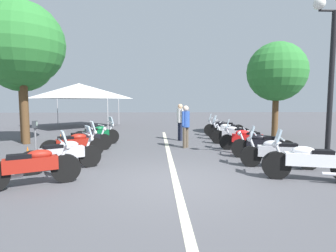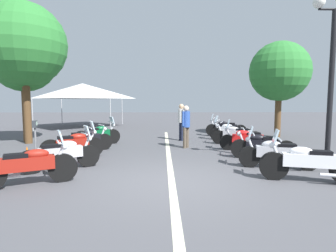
{
  "view_description": "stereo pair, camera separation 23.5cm",
  "coord_description": "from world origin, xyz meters",
  "px_view_note": "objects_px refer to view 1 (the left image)",
  "views": [
    {
      "loc": [
        -6.16,
        0.45,
        1.89
      ],
      "look_at": [
        4.13,
        0.0,
        0.94
      ],
      "focal_mm": 28.48,
      "sensor_mm": 36.0,
      "label": 1
    },
    {
      "loc": [
        -6.16,
        0.21,
        1.89
      ],
      "look_at": [
        4.13,
        0.0,
        0.94
      ],
      "focal_mm": 28.48,
      "sensor_mm": 36.0,
      "label": 2
    }
  ],
  "objects_px": {
    "traffic_cone_1": "(28,157)",
    "parking_meter": "(35,133)",
    "motorcycle_right_row_0": "(310,161)",
    "roadside_tree_1": "(22,44)",
    "street_lamp_twin_globe": "(333,53)",
    "traffic_cone_0": "(61,142)",
    "event_tent": "(79,91)",
    "bystander_0": "(186,123)",
    "motorcycle_left_row_4": "(97,134)",
    "motorcycle_right_row_2": "(263,145)",
    "roadside_tree_2": "(21,59)",
    "roadside_tree_0": "(277,72)",
    "motorcycle_left_row_1": "(63,154)",
    "motorcycle_right_row_1": "(278,152)",
    "motorcycle_left_row_2": "(74,144)",
    "motorcycle_right_row_5": "(229,131)",
    "bystander_1": "(180,119)",
    "motorcycle_right_row_3": "(246,139)",
    "motorcycle_right_row_6": "(223,128)",
    "motorcycle_left_row_3": "(85,140)",
    "motorcycle_right_row_4": "(235,134)",
    "motorcycle_left_row_0": "(33,166)"
  },
  "relations": [
    {
      "from": "motorcycle_right_row_2",
      "to": "traffic_cone_1",
      "type": "height_order",
      "value": "motorcycle_right_row_2"
    },
    {
      "from": "street_lamp_twin_globe",
      "to": "roadside_tree_2",
      "type": "bearing_deg",
      "value": 64.38
    },
    {
      "from": "motorcycle_right_row_1",
      "to": "motorcycle_right_row_5",
      "type": "distance_m",
      "value": 5.44
    },
    {
      "from": "motorcycle_left_row_0",
      "to": "motorcycle_right_row_6",
      "type": "bearing_deg",
      "value": 26.29
    },
    {
      "from": "roadside_tree_1",
      "to": "motorcycle_left_row_4",
      "type": "bearing_deg",
      "value": -98.35
    },
    {
      "from": "motorcycle_right_row_2",
      "to": "roadside_tree_2",
      "type": "xyz_separation_m",
      "value": [
        3.98,
        9.69,
        3.35
      ]
    },
    {
      "from": "street_lamp_twin_globe",
      "to": "bystander_1",
      "type": "distance_m",
      "value": 6.97
    },
    {
      "from": "street_lamp_twin_globe",
      "to": "traffic_cone_1",
      "type": "bearing_deg",
      "value": 87.51
    },
    {
      "from": "motorcycle_right_row_0",
      "to": "motorcycle_right_row_5",
      "type": "height_order",
      "value": "motorcycle_right_row_0"
    },
    {
      "from": "motorcycle_left_row_1",
      "to": "motorcycle_right_row_2",
      "type": "relative_size",
      "value": 0.93
    },
    {
      "from": "motorcycle_right_row_1",
      "to": "motorcycle_right_row_5",
      "type": "bearing_deg",
      "value": -75.72
    },
    {
      "from": "street_lamp_twin_globe",
      "to": "roadside_tree_1",
      "type": "distance_m",
      "value": 11.75
    },
    {
      "from": "traffic_cone_1",
      "to": "event_tent",
      "type": "bearing_deg",
      "value": 9.15
    },
    {
      "from": "motorcycle_left_row_1",
      "to": "motorcycle_right_row_3",
      "type": "height_order",
      "value": "motorcycle_left_row_1"
    },
    {
      "from": "bystander_1",
      "to": "motorcycle_right_row_0",
      "type": "bearing_deg",
      "value": -92.21
    },
    {
      "from": "motorcycle_right_row_0",
      "to": "roadside_tree_1",
      "type": "height_order",
      "value": "roadside_tree_1"
    },
    {
      "from": "motorcycle_left_row_2",
      "to": "roadside_tree_2",
      "type": "xyz_separation_m",
      "value": [
        3.76,
        3.42,
        3.33
      ]
    },
    {
      "from": "motorcycle_right_row_2",
      "to": "roadside_tree_2",
      "type": "relative_size",
      "value": 0.39
    },
    {
      "from": "traffic_cone_1",
      "to": "motorcycle_left_row_1",
      "type": "bearing_deg",
      "value": -108.41
    },
    {
      "from": "motorcycle_right_row_4",
      "to": "motorcycle_right_row_5",
      "type": "height_order",
      "value": "motorcycle_right_row_5"
    },
    {
      "from": "motorcycle_right_row_3",
      "to": "traffic_cone_0",
      "type": "distance_m",
      "value": 7.26
    },
    {
      "from": "motorcycle_right_row_1",
      "to": "street_lamp_twin_globe",
      "type": "bearing_deg",
      "value": -165.04
    },
    {
      "from": "motorcycle_right_row_1",
      "to": "traffic_cone_0",
      "type": "distance_m",
      "value": 7.94
    },
    {
      "from": "parking_meter",
      "to": "motorcycle_right_row_2",
      "type": "bearing_deg",
      "value": -8.03
    },
    {
      "from": "motorcycle_left_row_4",
      "to": "motorcycle_right_row_6",
      "type": "relative_size",
      "value": 0.86
    },
    {
      "from": "event_tent",
      "to": "bystander_0",
      "type": "bearing_deg",
      "value": -143.02
    },
    {
      "from": "motorcycle_left_row_1",
      "to": "event_tent",
      "type": "height_order",
      "value": "event_tent"
    },
    {
      "from": "motorcycle_left_row_2",
      "to": "event_tent",
      "type": "relative_size",
      "value": 0.34
    },
    {
      "from": "roadside_tree_0",
      "to": "motorcycle_left_row_1",
      "type": "bearing_deg",
      "value": 127.1
    },
    {
      "from": "motorcycle_right_row_5",
      "to": "bystander_1",
      "type": "height_order",
      "value": "bystander_1"
    },
    {
      "from": "street_lamp_twin_globe",
      "to": "roadside_tree_0",
      "type": "relative_size",
      "value": 0.94
    },
    {
      "from": "motorcycle_left_row_3",
      "to": "motorcycle_right_row_1",
      "type": "relative_size",
      "value": 0.89
    },
    {
      "from": "roadside_tree_2",
      "to": "parking_meter",
      "type": "bearing_deg",
      "value": -150.4
    },
    {
      "from": "motorcycle_left_row_2",
      "to": "roadside_tree_2",
      "type": "height_order",
      "value": "roadside_tree_2"
    },
    {
      "from": "traffic_cone_1",
      "to": "roadside_tree_1",
      "type": "height_order",
      "value": "roadside_tree_1"
    },
    {
      "from": "traffic_cone_1",
      "to": "parking_meter",
      "type": "bearing_deg",
      "value": 7.72
    },
    {
      "from": "motorcycle_right_row_1",
      "to": "roadside_tree_2",
      "type": "relative_size",
      "value": 0.4
    },
    {
      "from": "street_lamp_twin_globe",
      "to": "traffic_cone_0",
      "type": "distance_m",
      "value": 9.72
    },
    {
      "from": "motorcycle_left_row_0",
      "to": "motorcycle_left_row_4",
      "type": "bearing_deg",
      "value": 62.0
    },
    {
      "from": "motorcycle_left_row_4",
      "to": "traffic_cone_0",
      "type": "distance_m",
      "value": 1.57
    },
    {
      "from": "bystander_0",
      "to": "motorcycle_left_row_4",
      "type": "bearing_deg",
      "value": 25.24
    },
    {
      "from": "motorcycle_right_row_2",
      "to": "motorcycle_right_row_5",
      "type": "height_order",
      "value": "motorcycle_right_row_5"
    },
    {
      "from": "motorcycle_right_row_2",
      "to": "bystander_1",
      "type": "xyz_separation_m",
      "value": [
        4.15,
        2.39,
        0.59
      ]
    },
    {
      "from": "street_lamp_twin_globe",
      "to": "event_tent",
      "type": "height_order",
      "value": "street_lamp_twin_globe"
    },
    {
      "from": "motorcycle_right_row_3",
      "to": "motorcycle_right_row_6",
      "type": "height_order",
      "value": "motorcycle_right_row_6"
    },
    {
      "from": "motorcycle_right_row_0",
      "to": "motorcycle_right_row_2",
      "type": "bearing_deg",
      "value": -72.34
    },
    {
      "from": "traffic_cone_1",
      "to": "roadside_tree_0",
      "type": "xyz_separation_m",
      "value": [
        6.38,
        -10.07,
        3.15
      ]
    },
    {
      "from": "motorcycle_right_row_2",
      "to": "motorcycle_right_row_5",
      "type": "relative_size",
      "value": 1.06
    },
    {
      "from": "motorcycle_left_row_1",
      "to": "motorcycle_right_row_3",
      "type": "distance_m",
      "value": 6.58
    },
    {
      "from": "motorcycle_left_row_2",
      "to": "traffic_cone_0",
      "type": "distance_m",
      "value": 2.05
    }
  ]
}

